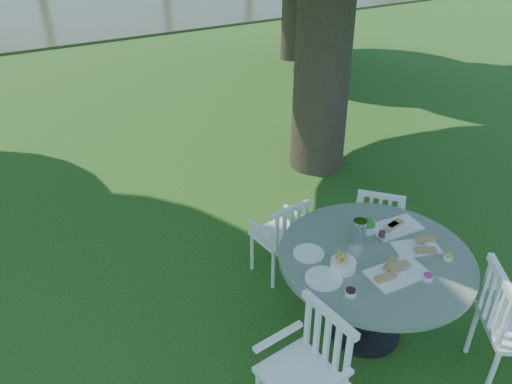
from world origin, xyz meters
The scene contains 7 objects.
ground centered at (0.00, 0.00, 0.00)m, with size 140.00×140.00×0.00m, color #133B0C.
table centered at (0.38, -0.91, 0.64)m, with size 1.43×1.43×0.78m.
chair_ne centered at (1.04, -0.24, 0.48)m, with size 0.56×0.56×0.81m.
chair_nw centered at (0.17, 0.00, 0.47)m, with size 0.45×0.43×0.80m.
chair_sw centered at (-0.45, -1.32, 0.54)m, with size 0.48×0.51×0.91m.
chair_se centered at (0.90, -1.68, 0.55)m, with size 0.63×0.64×0.94m.
tableware centered at (0.35, -0.86, 0.82)m, with size 1.19×0.78×0.20m.
Camera 1 is at (-1.79, -2.98, 3.07)m, focal length 35.00 mm.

